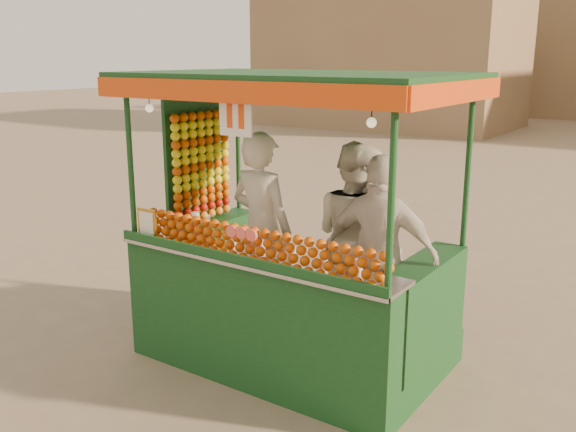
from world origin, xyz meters
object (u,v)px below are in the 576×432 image
Objects in this scene: vendor_left at (262,229)px; juice_cart at (281,273)px; vendor_middle at (356,237)px; vendor_right at (380,254)px.

juice_cart is at bearing 166.39° from vendor_left.
vendor_middle is at bearing -152.78° from vendor_left.
juice_cart reaches higher than vendor_left.
vendor_middle is at bearing 40.06° from juice_cart.
juice_cart is 0.47m from vendor_left.
vendor_middle reaches higher than vendor_right.
vendor_middle is (0.83, 0.36, -0.04)m from vendor_left.
vendor_right is (1.22, 0.09, -0.06)m from vendor_left.
vendor_left is (-0.29, 0.09, 0.36)m from juice_cart.
vendor_left is at bearing 43.36° from vendor_middle.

